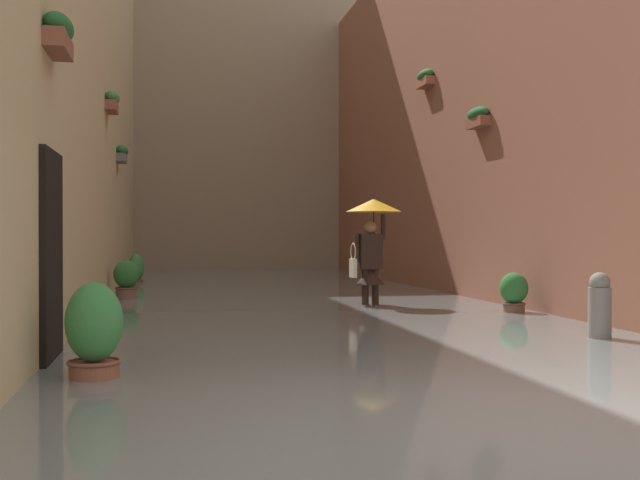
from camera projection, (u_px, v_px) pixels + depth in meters
ground_plane at (284, 305)px, 15.17m from camera, size 60.00×60.00×0.00m
flood_water at (284, 300)px, 15.17m from camera, size 7.52×26.47×0.20m
building_facade_left at (487, 97)px, 15.95m from camera, size 2.04×24.47×8.50m
building_facade_far at (236, 75)px, 26.05m from camera, size 10.32×1.80×13.61m
person_wading at (372, 233)px, 13.08m from camera, size 0.96×0.96×2.07m
potted_plant_mid_right at (136, 271)px, 19.13m from camera, size 0.40×0.40×0.90m
potted_plant_near_right at (126, 282)px, 14.46m from camera, size 0.48×0.48×0.90m
potted_plant_far_left at (514, 296)px, 11.87m from camera, size 0.44×0.44×0.81m
potted_plant_far_right at (94, 339)px, 6.43m from camera, size 0.47×0.47×1.00m
mooring_bollard at (600, 314)px, 8.89m from camera, size 0.26×0.26×0.96m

